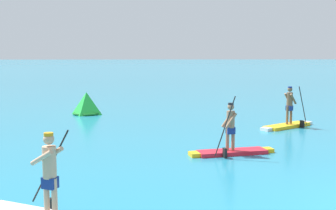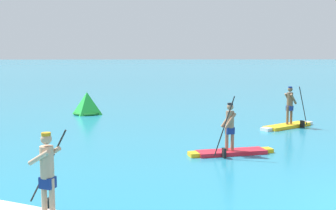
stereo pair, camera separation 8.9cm
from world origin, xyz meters
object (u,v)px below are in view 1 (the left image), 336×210
paddleboarder_near_left (44,205)px  paddleboarder_far_right (288,120)px  paddleboarder_mid_center (231,144)px  race_marker_buoy (87,104)px

paddleboarder_near_left → paddleboarder_far_right: 13.22m
paddleboarder_near_left → paddleboarder_far_right: (8.28, 10.31, 0.01)m
paddleboarder_mid_center → race_marker_buoy: 11.21m
paddleboarder_near_left → paddleboarder_far_right: paddleboarder_far_right is taller
paddleboarder_mid_center → paddleboarder_near_left: bearing=37.4°
paddleboarder_near_left → race_marker_buoy: size_ratio=2.13×
paddleboarder_far_right → race_marker_buoy: bearing=119.2°
paddleboarder_mid_center → race_marker_buoy: (-5.85, 9.56, 0.19)m
race_marker_buoy → paddleboarder_near_left: bearing=-85.7°
paddleboarder_far_right → race_marker_buoy: (-9.39, 4.62, 0.19)m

